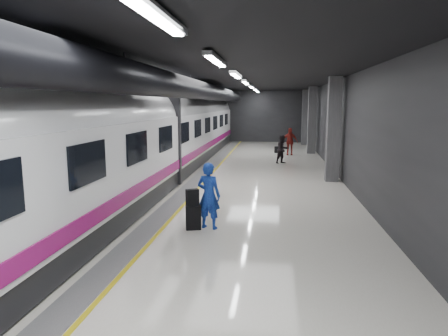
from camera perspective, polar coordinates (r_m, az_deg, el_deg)
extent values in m
plane|color=silver|center=(16.19, -0.14, -2.80)|extent=(40.00, 40.00, 0.00)
cube|color=black|center=(15.88, -0.14, 13.30)|extent=(10.00, 40.00, 0.02)
cube|color=#28282B|center=(35.78, 3.95, 7.37)|extent=(10.00, 0.02, 4.50)
cube|color=#28282B|center=(17.24, -16.93, 5.09)|extent=(0.02, 40.00, 4.50)
cube|color=#28282B|center=(16.03, 17.95, 4.77)|extent=(0.02, 40.00, 4.50)
cube|color=slate|center=(16.41, -4.82, -2.65)|extent=(0.65, 39.80, 0.01)
cube|color=yellow|center=(16.33, -3.45, -2.68)|extent=(0.10, 39.80, 0.01)
cylinder|color=black|center=(16.07, -4.84, 11.25)|extent=(0.80, 38.00, 0.80)
cube|color=silver|center=(5.03, -9.94, 21.04)|extent=(0.22, 2.60, 0.10)
cube|color=silver|center=(9.87, -1.14, 15.24)|extent=(0.22, 2.60, 0.10)
cube|color=silver|center=(14.81, 1.72, 13.20)|extent=(0.22, 2.60, 0.10)
cube|color=silver|center=(19.79, 3.12, 12.17)|extent=(0.22, 2.60, 0.10)
cube|color=silver|center=(24.77, 3.96, 11.56)|extent=(0.22, 2.60, 0.10)
cube|color=silver|center=(29.76, 4.51, 11.14)|extent=(0.22, 2.60, 0.10)
cube|color=silver|center=(33.76, 4.83, 10.90)|extent=(0.22, 2.60, 0.10)
cube|color=#515154|center=(17.93, 15.35, 5.30)|extent=(0.55, 0.55, 4.50)
cube|color=#515154|center=(27.85, 12.46, 6.67)|extent=(0.55, 0.55, 4.50)
cube|color=#515154|center=(33.82, 11.54, 7.10)|extent=(0.55, 0.55, 4.50)
cube|color=black|center=(16.84, -11.18, -1.30)|extent=(2.80, 38.00, 0.60)
cube|color=white|center=(16.64, -11.33, 3.45)|extent=(2.90, 38.00, 2.20)
cylinder|color=white|center=(16.58, -11.43, 6.72)|extent=(2.80, 38.00, 2.80)
cube|color=#890C5B|center=(16.34, -6.34, 0.64)|extent=(0.04, 38.00, 0.35)
cube|color=black|center=(16.62, -11.36, 4.31)|extent=(3.05, 0.25, 3.80)
cube|color=black|center=(8.67, -18.83, 0.69)|extent=(0.05, 1.60, 0.85)
cube|color=black|center=(11.42, -12.28, 2.90)|extent=(0.05, 1.60, 0.85)
cube|color=black|center=(14.27, -8.29, 4.22)|extent=(0.05, 1.60, 0.85)
cube|color=black|center=(17.18, -5.64, 5.09)|extent=(0.05, 1.60, 0.85)
cube|color=black|center=(20.11, -3.75, 5.71)|extent=(0.05, 1.60, 0.85)
cube|color=black|center=(23.06, -2.34, 6.16)|extent=(0.05, 1.60, 0.85)
cube|color=black|center=(26.02, -1.25, 6.50)|extent=(0.05, 1.60, 0.85)
cube|color=black|center=(28.98, -0.38, 6.78)|extent=(0.05, 1.60, 0.85)
cube|color=black|center=(31.96, 0.33, 7.00)|extent=(0.05, 1.60, 0.85)
imported|color=blue|center=(10.78, -2.19, -3.96)|extent=(0.76, 0.60, 1.82)
cube|color=black|center=(10.86, -4.41, -7.05)|extent=(0.46, 0.35, 0.66)
cube|color=black|center=(10.73, -4.54, -4.21)|extent=(0.38, 0.31, 0.44)
imported|color=black|center=(22.81, 8.37, 2.64)|extent=(0.99, 0.96, 1.61)
imported|color=maroon|center=(26.73, 9.36, 3.76)|extent=(1.07, 0.50, 1.79)
cube|color=black|center=(27.80, 7.56, 2.61)|extent=(0.36, 0.30, 0.45)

